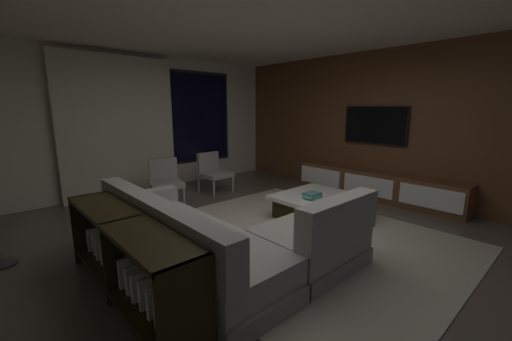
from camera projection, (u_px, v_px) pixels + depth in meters
The scene contains 13 objects.
floor at pixel (271, 243), 3.89m from camera, with size 9.20×9.20×0.00m, color #564C44.
back_wall_with_window at pixel (142, 124), 6.20m from camera, with size 6.60×0.30×2.70m.
media_wall at pixel (391, 125), 5.64m from camera, with size 0.12×7.80×2.70m.
ceiling at pixel (274, 10), 3.35m from camera, with size 8.20×8.20×0.00m, color beige.
area_rug at pixel (296, 237), 4.05m from camera, with size 3.20×3.80×0.01m, color #ADA391.
sectional_couch at pixel (221, 242), 3.22m from camera, with size 1.98×2.50×0.82m.
coffee_table at pixel (319, 207), 4.70m from camera, with size 1.16×1.16×0.36m.
book_stack_on_coffee_table at pixel (312, 195), 4.54m from camera, with size 0.29×0.18×0.08m.
accent_chair_near_window at pixel (213, 170), 6.22m from camera, with size 0.57×0.59×0.78m.
accent_chair_by_curtain at pixel (165, 179), 5.46m from camera, with size 0.67×0.69×0.78m.
media_console at pixel (376, 186), 5.70m from camera, with size 0.46×3.10×0.52m.
mounted_tv at pixel (375, 125), 5.75m from camera, with size 0.05×1.21×0.70m.
console_table_behind_couch at pixel (126, 255), 2.69m from camera, with size 0.40×2.10×0.74m.
Camera 1 is at (-2.59, -2.55, 1.66)m, focal length 21.75 mm.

